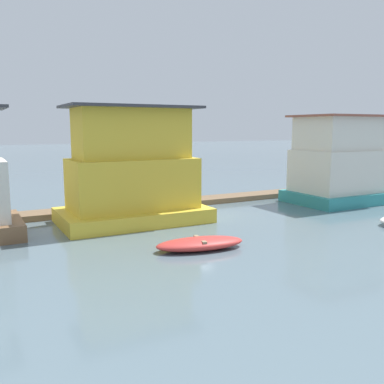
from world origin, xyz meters
name	(u,v)px	position (x,y,z in m)	size (l,w,h in m)	color
ground_plane	(183,217)	(0.00, 0.00, 0.00)	(200.00, 200.00, 0.00)	slate
dock_walkway	(158,204)	(0.00, 3.03, 0.15)	(33.80, 1.55, 0.30)	brown
houseboat_yellow	(133,173)	(-2.58, 0.06, 2.33)	(6.79, 4.04, 5.43)	gold
houseboat_teal	(340,162)	(10.21, -0.52, 2.40)	(5.71, 4.15, 5.16)	teal
dinghy_red	(200,244)	(-2.03, -5.47, 0.23)	(3.50, 1.81, 0.45)	red
mooring_post_near_left	(309,182)	(10.22, 2.00, 0.95)	(0.28, 0.28, 1.90)	#846B4C
mooring_post_far_left	(296,184)	(9.13, 2.00, 0.87)	(0.25, 0.25, 1.74)	brown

